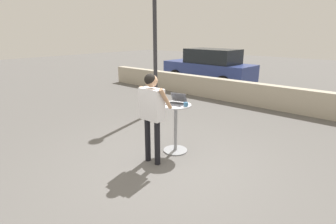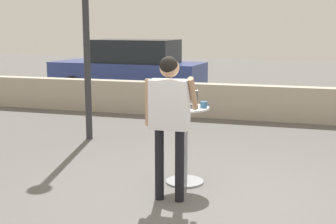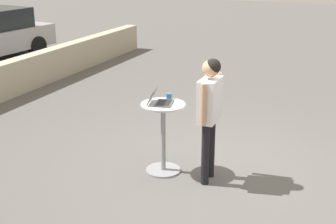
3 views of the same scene
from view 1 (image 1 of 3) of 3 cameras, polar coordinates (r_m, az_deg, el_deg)
ground_plane at (r=5.09m, az=-0.05°, el=-11.76°), size 50.00×50.00×0.00m
pavement_kerb at (r=9.40m, az=21.51°, el=3.12°), size 15.45×0.35×0.78m
cafe_table at (r=5.48m, az=1.67°, el=-2.71°), size 0.64×0.64×1.04m
laptop at (r=5.37m, az=1.89°, el=2.26°), size 0.41×0.40×0.21m
coffee_mug at (r=5.20m, az=3.89°, el=1.67°), size 0.12×0.09×0.08m
standing_person at (r=4.83m, az=-3.56°, el=1.12°), size 0.60×0.39×1.75m
parked_car_near_street at (r=12.83m, az=8.95°, el=9.66°), size 4.49×1.93×1.71m
street_lamp at (r=8.15m, az=-2.89°, el=18.39°), size 0.32×0.32×4.08m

